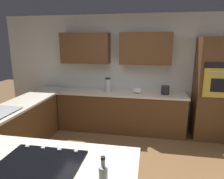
% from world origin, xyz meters
% --- Properties ---
extents(ground_plane, '(14.00, 14.00, 0.00)m').
position_xyz_m(ground_plane, '(0.00, 0.00, 0.00)').
color(ground_plane, brown).
extents(wall_back, '(6.00, 0.44, 2.60)m').
position_xyz_m(wall_back, '(0.07, -2.05, 1.44)').
color(wall_back, silver).
rests_on(wall_back, ground).
extents(lower_cabinets_back, '(2.80, 0.60, 0.86)m').
position_xyz_m(lower_cabinets_back, '(0.10, -1.72, 0.43)').
color(lower_cabinets_back, brown).
rests_on(lower_cabinets_back, ground).
extents(countertop_back, '(2.84, 0.64, 0.04)m').
position_xyz_m(countertop_back, '(0.10, -1.72, 0.88)').
color(countertop_back, silver).
rests_on(countertop_back, lower_cabinets_back).
extents(lower_cabinets_side, '(0.60, 2.90, 0.86)m').
position_xyz_m(lower_cabinets_side, '(1.82, -0.55, 0.43)').
color(lower_cabinets_side, brown).
rests_on(lower_cabinets_side, ground).
extents(countertop_side, '(0.64, 2.94, 0.04)m').
position_xyz_m(countertop_side, '(1.82, -0.55, 0.88)').
color(countertop_side, silver).
rests_on(countertop_side, lower_cabinets_side).
extents(island_top, '(1.81, 0.92, 0.04)m').
position_xyz_m(island_top, '(0.46, 1.12, 0.88)').
color(island_top, silver).
rests_on(island_top, island_base).
extents(wall_oven, '(0.80, 0.66, 2.09)m').
position_xyz_m(wall_oven, '(-1.85, -1.72, 1.05)').
color(wall_oven, brown).
rests_on(wall_oven, ground).
extents(cooktop, '(0.76, 0.56, 0.03)m').
position_xyz_m(cooktop, '(0.46, 1.12, 0.91)').
color(cooktop, black).
rests_on(cooktop, island_top).
extents(blender, '(0.15, 0.15, 0.32)m').
position_xyz_m(blender, '(0.40, -1.71, 1.04)').
color(blender, silver).
rests_on(blender, countertop_back).
extents(mixing_bowl, '(0.21, 0.21, 0.11)m').
position_xyz_m(mixing_bowl, '(-0.25, -1.71, 0.96)').
color(mixing_bowl, white).
rests_on(mixing_bowl, countertop_back).
extents(kettle, '(0.18, 0.18, 0.19)m').
position_xyz_m(kettle, '(-0.85, -1.71, 0.99)').
color(kettle, '#262628').
rests_on(kettle, countertop_back).
extents(second_bottle, '(0.07, 0.07, 0.31)m').
position_xyz_m(second_bottle, '(-0.20, 1.39, 1.02)').
color(second_bottle, silver).
rests_on(second_bottle, island_top).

